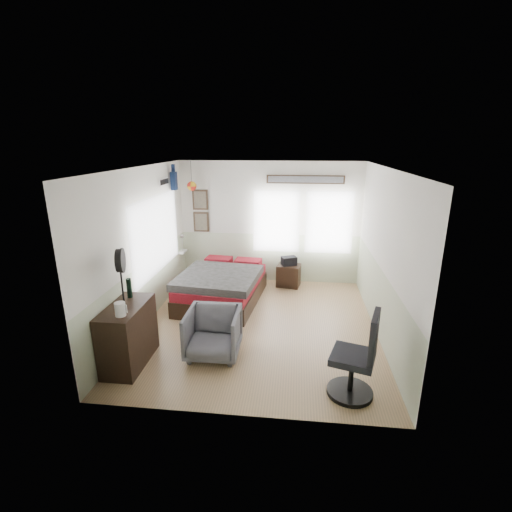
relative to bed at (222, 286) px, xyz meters
The scene contains 12 objects.
ground_plane 1.32m from the bed, 48.89° to the right, with size 4.00×4.50×0.01m, color #92724F.
room_shell 1.70m from the bed, 45.50° to the right, with size 4.02×4.52×2.71m.
wall_decor 2.06m from the bed, 104.69° to the left, with size 3.55×1.32×1.44m.
bed is the anchor object (origin of this frame).
dresser 2.48m from the bed, 111.22° to the right, with size 0.48×1.00×0.90m, color black.
armchair 1.98m from the bed, 82.51° to the right, with size 0.77×0.80×0.72m, color #595A62.
nightstand 1.62m from the bed, 36.72° to the left, with size 0.49×0.39×0.49m, color black.
task_chair 3.51m from the bed, 50.13° to the right, with size 0.64×0.64×1.16m.
kettle 2.81m from the bed, 107.41° to the right, with size 0.16×0.14×0.19m.
bottle 2.34m from the bed, 115.49° to the right, with size 0.07×0.07×0.29m, color black.
stand_fan 2.75m from the bed, 111.52° to the right, with size 0.17×0.33×0.83m.
black_bag 1.64m from the bed, 36.72° to the left, with size 0.32×0.21×0.19m, color black.
Camera 1 is at (0.59, -5.82, 3.09)m, focal length 26.00 mm.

